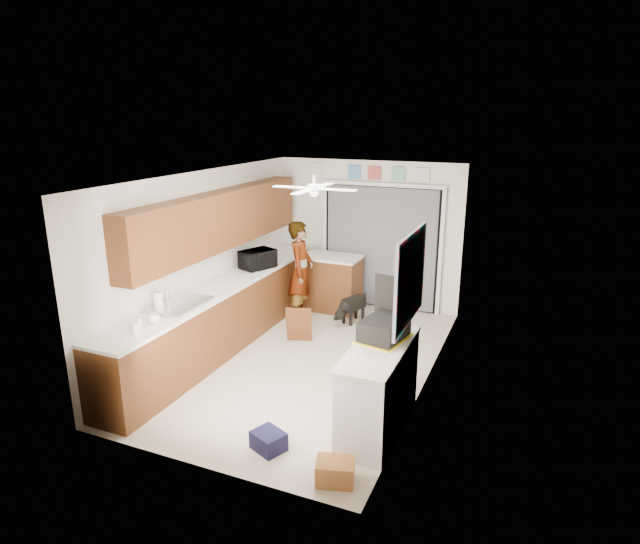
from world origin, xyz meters
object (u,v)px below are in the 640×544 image
(suitcase, at_px, (384,329))
(dog, at_px, (353,308))
(cup, at_px, (154,318))
(microwave, at_px, (258,259))
(cardboard_box, at_px, (335,471))
(navy_crate, at_px, (269,441))
(man, at_px, (301,271))
(paper_towel_roll, at_px, (158,301))

(suitcase, bearing_deg, dog, 126.34)
(cup, relative_size, suitcase, 0.24)
(microwave, bearing_deg, suitcase, -103.60)
(cardboard_box, xyz_separation_m, navy_crate, (-0.79, 0.20, -0.01))
(navy_crate, bearing_deg, suitcase, 49.73)
(cardboard_box, bearing_deg, man, 119.20)
(microwave, bearing_deg, dog, -40.81)
(microwave, relative_size, paper_towel_roll, 2.21)
(cardboard_box, height_order, navy_crate, cardboard_box)
(microwave, distance_m, navy_crate, 3.49)
(cup, distance_m, navy_crate, 1.96)
(paper_towel_roll, relative_size, cardboard_box, 0.68)
(microwave, bearing_deg, navy_crate, -127.07)
(navy_crate, bearing_deg, dog, 95.82)
(paper_towel_roll, bearing_deg, navy_crate, -22.33)
(microwave, height_order, cup, microwave)
(man, bearing_deg, suitcase, -149.54)
(paper_towel_roll, height_order, suitcase, paper_towel_roll)
(microwave, bearing_deg, cardboard_box, -118.65)
(suitcase, bearing_deg, microwave, 154.67)
(cup, xyz_separation_m, dog, (1.33, 3.12, -0.76))
(suitcase, distance_m, man, 3.13)
(suitcase, relative_size, dog, 0.87)
(dog, bearing_deg, suitcase, -42.77)
(suitcase, xyz_separation_m, navy_crate, (-0.86, -1.02, -0.96))
(man, xyz_separation_m, dog, (0.83, 0.20, -0.58))
(paper_towel_roll, bearing_deg, suitcase, 4.95)
(cup, bearing_deg, navy_crate, -14.51)
(cardboard_box, xyz_separation_m, dog, (-1.16, 3.76, 0.13))
(navy_crate, bearing_deg, cardboard_box, -14.19)
(dog, bearing_deg, paper_towel_roll, -97.48)
(microwave, relative_size, man, 0.32)
(microwave, relative_size, cardboard_box, 1.50)
(man, distance_m, dog, 1.03)
(microwave, distance_m, cup, 2.44)
(cup, xyz_separation_m, cardboard_box, (2.49, -0.64, -0.88))
(navy_crate, xyz_separation_m, dog, (-0.36, 3.56, 0.14))
(man, bearing_deg, cardboard_box, -161.69)
(paper_towel_roll, bearing_deg, dog, 61.07)
(paper_towel_roll, distance_m, suitcase, 2.77)
(cup, distance_m, dog, 3.47)
(cup, height_order, suitcase, suitcase)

